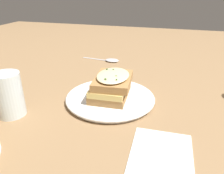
{
  "coord_description": "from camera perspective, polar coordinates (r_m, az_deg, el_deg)",
  "views": [
    {
      "loc": [
        -0.48,
        -0.15,
        0.29
      ],
      "look_at": [
        0.02,
        -0.0,
        0.04
      ],
      "focal_mm": 35.0,
      "sensor_mm": 36.0,
      "label": 1
    }
  ],
  "objects": [
    {
      "name": "ground_plane",
      "position": [
        0.58,
        -1.12,
        -4.57
      ],
      "size": [
        2.4,
        2.4,
        0.0
      ],
      "primitive_type": "plane",
      "color": "olive"
    },
    {
      "name": "dinner_plate",
      "position": [
        0.6,
        0.0,
        -2.9
      ],
      "size": [
        0.24,
        0.24,
        0.01
      ],
      "color": "white",
      "rests_on": "ground_plane"
    },
    {
      "name": "sandwich",
      "position": [
        0.58,
        0.12,
        0.43
      ],
      "size": [
        0.14,
        0.1,
        0.07
      ],
      "rotation": [
        0.0,
        0.0,
        3.19
      ],
      "color": "#A37542",
      "rests_on": "dinner_plate"
    },
    {
      "name": "water_glass",
      "position": [
        0.57,
        -25.36,
        -1.85
      ],
      "size": [
        0.07,
        0.07,
        0.11
      ],
      "primitive_type": "cylinder",
      "color": "silver",
      "rests_on": "ground_plane"
    },
    {
      "name": "spoon",
      "position": [
        0.92,
        -0.55,
        7.05
      ],
      "size": [
        0.05,
        0.17,
        0.01
      ],
      "rotation": [
        0.0,
        0.0,
        3.03
      ],
      "color": "silver",
      "rests_on": "ground_plane"
    },
    {
      "name": "napkin",
      "position": [
        0.44,
        12.76,
        -16.52
      ],
      "size": [
        0.14,
        0.12,
        0.0
      ],
      "primitive_type": "cube",
      "rotation": [
        0.0,
        0.0,
        0.02
      ],
      "color": "white",
      "rests_on": "ground_plane"
    }
  ]
}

